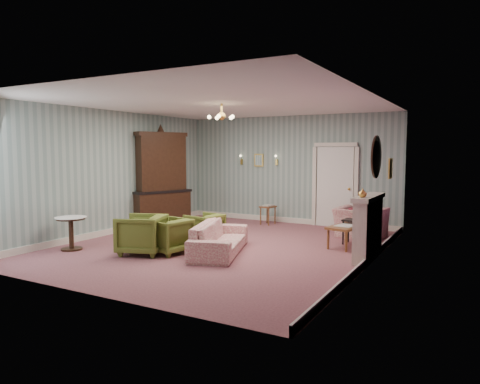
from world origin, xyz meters
The scene contains 27 objects.
floor centered at (0.00, 0.00, 0.00)m, with size 7.00×7.00×0.00m, color #985861.
ceiling centered at (0.00, 0.00, 2.90)m, with size 7.00×7.00×0.00m, color white.
wall_back centered at (0.00, 3.50, 1.45)m, with size 6.00×6.00×0.00m, color gray.
wall_front centered at (0.00, -3.50, 1.45)m, with size 6.00×6.00×0.00m, color gray.
wall_left centered at (-3.00, 0.00, 1.45)m, with size 7.00×7.00×0.00m, color gray.
wall_right centered at (3.00, 0.00, 1.45)m, with size 7.00×7.00×0.00m, color gray.
wall_right_floral centered at (2.98, 0.00, 1.45)m, with size 7.00×7.00×0.00m, color #C26189.
door centered at (1.30, 3.46, 1.08)m, with size 1.12×0.12×2.16m, color white, non-canonical shape.
olive_chair_a centered at (-0.99, -1.31, 0.41)m, with size 0.80×0.75×0.83m, color olive.
olive_chair_b centered at (-0.59, -1.01, 0.37)m, with size 0.72×0.67×0.74m, color olive.
olive_chair_c centered at (-0.56, 0.18, 0.34)m, with size 0.66×0.62×0.68m, color olive.
sofa_chintz centered at (0.27, -0.54, 0.39)m, with size 2.00×0.58×0.78m, color #AB4557.
wingback_chair centered at (2.26, 2.34, 0.45)m, with size 1.04×0.68×0.91m, color #AB4557.
dresser centered at (-2.65, 1.33, 1.29)m, with size 0.54×1.55×2.58m, color black, non-canonical shape.
fireplace centered at (2.86, 0.40, 0.58)m, with size 0.30×1.40×1.16m, color beige, non-canonical shape.
mantel_vase centered at (2.84, 0.00, 1.23)m, with size 0.15×0.15×0.15m, color gold.
oval_mirror centered at (2.96, 0.40, 1.85)m, with size 0.04×0.76×0.84m, color white, non-canonical shape.
framed_print centered at (2.97, 1.75, 1.60)m, with size 0.04×0.34×0.42m, color gold, non-canonical shape.
coffee_table centered at (2.26, 1.13, 0.23)m, with size 0.49×0.89×0.45m, color brown, non-canonical shape.
side_table_black centered at (2.29, 1.48, 0.27)m, with size 0.36×0.36×0.53m, color black, non-canonical shape.
pedestal_table centered at (-2.44, -1.73, 0.33)m, with size 0.61×0.61×0.66m, color black, non-canonical shape.
nesting_table centered at (-0.36, 2.95, 0.27)m, with size 0.32×0.41×0.54m, color brown, non-canonical shape.
gilt_mirror_back centered at (-0.90, 3.46, 1.70)m, with size 0.28×0.06×0.36m, color gold, non-canonical shape.
sconce_left centered at (-1.45, 3.44, 1.70)m, with size 0.16×0.12×0.30m, color gold, non-canonical shape.
sconce_right centered at (-0.35, 3.44, 1.70)m, with size 0.16×0.12×0.30m, color gold, non-canonical shape.
chandelier centered at (0.00, 0.00, 2.63)m, with size 0.56×0.56×0.36m, color gold, non-canonical shape.
burgundy_cushion centered at (2.21, 2.19, 0.48)m, with size 0.38×0.10×0.38m, color maroon.
Camera 1 is at (4.67, -7.65, 1.95)m, focal length 33.12 mm.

